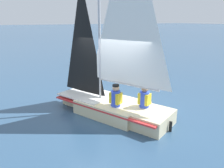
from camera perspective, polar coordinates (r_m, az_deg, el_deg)
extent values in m
plane|color=#2D4C6B|center=(7.53, 0.00, -7.71)|extent=(260.00, 260.00, 0.00)
cube|color=beige|center=(7.44, 0.00, -6.12)|extent=(2.30, 2.63, 0.46)
cube|color=beige|center=(8.41, -8.59, -3.59)|extent=(1.14, 1.19, 0.46)
cube|color=beige|center=(6.71, 10.91, -9.10)|extent=(1.54, 1.38, 0.46)
cube|color=red|center=(7.39, 0.00, -5.08)|extent=(3.06, 4.20, 0.05)
cube|color=silver|center=(8.02, -6.34, -2.63)|extent=(2.02, 2.22, 0.04)
cylinder|color=#B7B7BC|center=(7.18, -3.37, 17.45)|extent=(0.08, 0.08, 5.51)
cylinder|color=#B7B7BC|center=(6.81, 3.97, -0.02)|extent=(1.00, 2.00, 0.07)
pyramid|color=white|center=(6.54, 4.41, 20.20)|extent=(0.94, 1.89, 4.66)
pyramid|color=black|center=(7.70, -7.66, 11.93)|extent=(0.63, 1.24, 3.88)
cube|color=black|center=(6.56, 15.03, -10.67)|extent=(0.06, 0.09, 0.32)
cube|color=black|center=(7.05, 0.96, -7.44)|extent=(0.34, 0.36, 0.45)
cylinder|color=blue|center=(6.87, 0.98, -3.82)|extent=(0.40, 0.40, 0.50)
cube|color=yellow|center=(6.86, 0.98, -3.62)|extent=(0.38, 0.42, 0.35)
sphere|color=tan|center=(6.76, 0.99, -1.05)|extent=(0.22, 0.22, 0.22)
cylinder|color=black|center=(6.73, 1.00, -0.38)|extent=(0.28, 0.28, 0.06)
cube|color=black|center=(7.04, 8.30, -7.64)|extent=(0.34, 0.36, 0.45)
cylinder|color=blue|center=(6.86, 8.46, -4.02)|extent=(0.40, 0.40, 0.50)
cube|color=yellow|center=(6.86, 8.47, -3.83)|extent=(0.38, 0.42, 0.35)
sphere|color=#A87A56|center=(6.75, 8.59, -1.25)|extent=(0.22, 0.22, 0.22)
cylinder|color=blue|center=(6.73, 8.62, -0.58)|extent=(0.28, 0.28, 0.06)
sphere|color=green|center=(15.43, -9.18, 5.41)|extent=(0.47, 0.47, 0.47)
cylinder|color=black|center=(15.33, -9.28, 7.49)|extent=(0.06, 0.06, 0.81)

